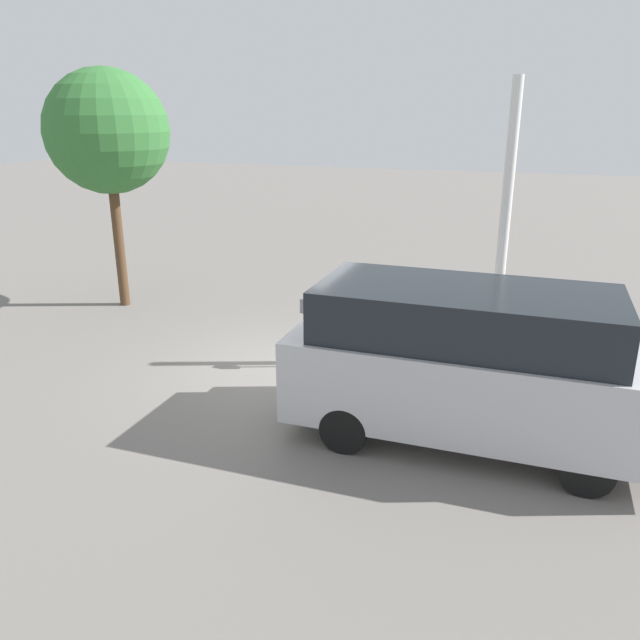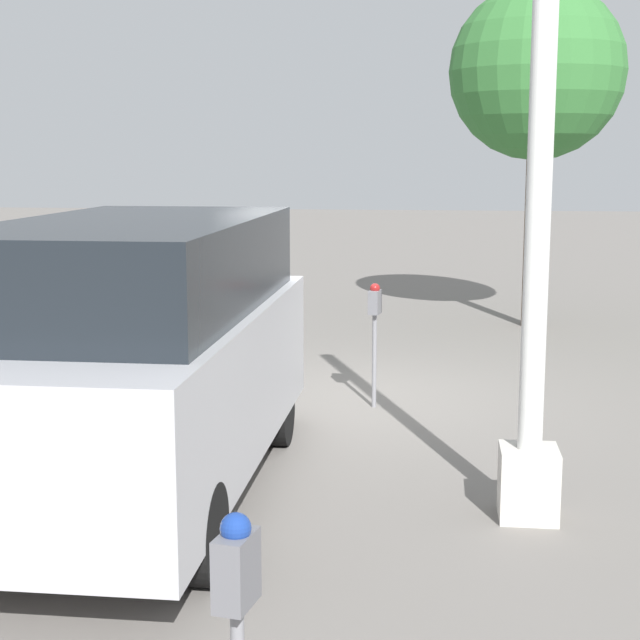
# 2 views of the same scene
# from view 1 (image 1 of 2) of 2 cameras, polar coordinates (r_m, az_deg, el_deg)

# --- Properties ---
(ground_plane) EXTENTS (80.00, 80.00, 0.00)m
(ground_plane) POSITION_cam_1_polar(r_m,az_deg,el_deg) (11.42, -3.63, -4.68)
(ground_plane) COLOR slate
(parking_meter_near) EXTENTS (0.22, 0.14, 1.38)m
(parking_meter_near) POSITION_cam_1_polar(r_m,az_deg,el_deg) (11.24, -1.27, 0.51)
(parking_meter_near) COLOR gray
(parking_meter_near) RESTS_ON ground
(lamp_post) EXTENTS (0.44, 0.44, 5.07)m
(lamp_post) POSITION_cam_1_polar(r_m,az_deg,el_deg) (11.72, 16.15, 4.43)
(lamp_post) COLOR beige
(lamp_post) RESTS_ON ground
(parked_van) EXTENTS (5.03, 2.05, 2.25)m
(parked_van) POSITION_cam_1_polar(r_m,az_deg,el_deg) (8.94, 13.43, -3.68)
(parked_van) COLOR #B2B2B7
(parked_van) RESTS_ON ground
(street_tree) EXTENTS (2.75, 2.75, 5.43)m
(street_tree) POSITION_cam_1_polar(r_m,az_deg,el_deg) (15.31, -18.86, 15.92)
(street_tree) COLOR #513823
(street_tree) RESTS_ON ground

